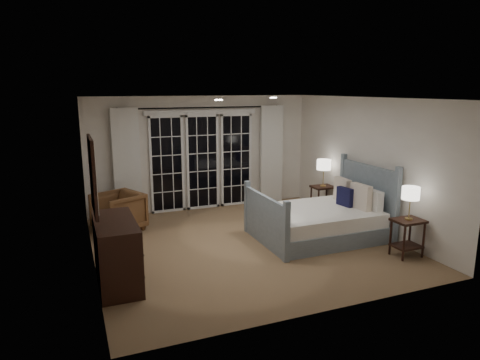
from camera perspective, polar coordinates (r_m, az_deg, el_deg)
name	(u,v)px	position (r m, az deg, el deg)	size (l,w,h in m)	color
floor	(245,244)	(7.55, 0.68, -8.48)	(5.00, 5.00, 0.00)	brown
ceiling	(245,98)	(7.07, 0.73, 10.84)	(5.00, 5.00, 0.00)	white
wall_left	(89,186)	(6.68, -19.52, -0.77)	(0.02, 5.00, 2.50)	white
wall_right	(367,164)	(8.47, 16.53, 2.06)	(0.02, 5.00, 2.50)	white
wall_back	(202,153)	(9.53, -5.09, 3.59)	(5.00, 0.02, 2.50)	white
wall_front	(328,213)	(5.06, 11.69, -4.33)	(5.00, 0.02, 2.50)	white
french_doors	(203,160)	(9.51, -5.01, 2.61)	(2.50, 0.04, 2.20)	black
curtain_rod	(202,108)	(9.34, -5.03, 9.59)	(0.03, 0.03, 3.50)	black
curtain_left	(127,163)	(9.09, -14.86, 2.18)	(0.55, 0.10, 2.25)	silver
curtain_right	(271,154)	(10.03, 4.19, 3.46)	(0.55, 0.10, 2.25)	silver
downlight_a	(273,98)	(7.94, 4.46, 10.89)	(0.12, 0.12, 0.01)	white
downlight_b	(219,100)	(6.48, -2.87, 10.62)	(0.12, 0.12, 0.01)	white
bed	(321,220)	(7.92, 10.75, -5.23)	(2.18, 1.56, 1.27)	gray
nightstand_left	(407,232)	(7.40, 21.43, -6.49)	(0.47, 0.38, 0.62)	black
nightstand_right	(323,195)	(9.40, 10.95, -2.03)	(0.46, 0.37, 0.60)	black
lamp_left	(411,194)	(7.23, 21.81, -1.70)	(0.28, 0.28, 0.53)	#A88B43
lamp_right	(324,165)	(9.26, 11.12, 1.98)	(0.30, 0.30, 0.58)	#A88B43
armchair	(118,212)	(8.42, -15.90, -4.11)	(0.79, 0.81, 0.74)	brown
dresser	(117,252)	(6.19, -16.13, -9.22)	(0.55, 1.28, 0.91)	black
mirror	(93,175)	(5.88, -19.04, 0.57)	(0.05, 0.85, 1.00)	black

